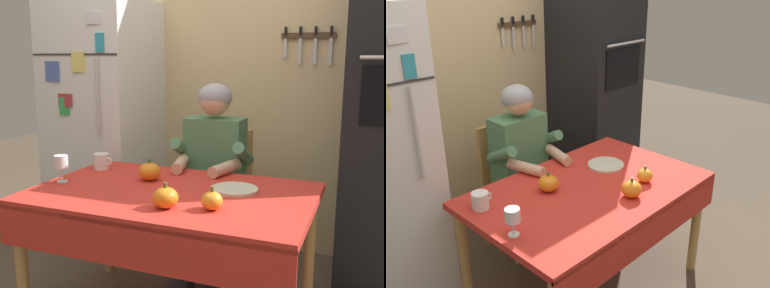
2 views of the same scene
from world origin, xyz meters
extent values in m
cube|color=#D1B784|center=(0.05, 1.35, 1.30)|extent=(3.70, 0.10, 2.60)
cube|color=#4C3823|center=(0.47, 1.29, 1.55)|extent=(0.36, 0.02, 0.04)
cube|color=silver|center=(0.32, 1.28, 1.46)|extent=(0.02, 0.01, 0.13)
cube|color=black|center=(0.32, 1.28, 1.58)|extent=(0.02, 0.01, 0.06)
cube|color=silver|center=(0.42, 1.28, 1.44)|extent=(0.02, 0.01, 0.17)
cube|color=black|center=(0.42, 1.28, 1.58)|extent=(0.02, 0.01, 0.06)
cube|color=silver|center=(0.52, 1.28, 1.44)|extent=(0.02, 0.01, 0.17)
cube|color=black|center=(0.52, 1.28, 1.58)|extent=(0.02, 0.01, 0.06)
cube|color=silver|center=(0.62, 1.28, 1.44)|extent=(0.02, 0.01, 0.18)
cube|color=black|center=(0.62, 1.28, 1.58)|extent=(0.02, 0.01, 0.06)
cube|color=white|center=(-0.95, 0.96, 0.90)|extent=(0.68, 0.68, 1.80)
cylinder|color=silver|center=(-0.76, 0.60, 1.15)|extent=(0.02, 0.02, 0.50)
cube|color=#333335|center=(-0.95, 0.62, 1.42)|extent=(0.67, 0.01, 0.01)
cube|color=teal|center=(-0.74, 0.61, 1.49)|extent=(0.06, 0.01, 0.12)
cube|color=#E5D666|center=(-0.91, 0.61, 1.37)|extent=(0.10, 0.01, 0.13)
cube|color=green|center=(-1.04, 0.61, 1.07)|extent=(0.07, 0.01, 0.12)
cube|color=silver|center=(-0.78, 0.61, 1.65)|extent=(0.11, 0.02, 0.08)
cube|color=#B73338|center=(-1.03, 0.61, 1.11)|extent=(0.12, 0.02, 0.09)
cube|color=#4C66B7|center=(-1.13, 0.61, 1.31)|extent=(0.12, 0.01, 0.14)
cylinder|color=tan|center=(-0.64, -0.29, 0.35)|extent=(0.06, 0.06, 0.70)
cylinder|color=tan|center=(-0.64, 0.49, 0.35)|extent=(0.06, 0.06, 0.70)
cylinder|color=tan|center=(0.64, 0.49, 0.35)|extent=(0.06, 0.06, 0.70)
cube|color=red|center=(0.00, 0.10, 0.72)|extent=(1.40, 0.90, 0.04)
cube|color=red|center=(0.00, -0.34, 0.62)|extent=(1.40, 0.01, 0.20)
cube|color=tan|center=(0.00, 0.79, 0.43)|extent=(0.40, 0.40, 0.04)
cube|color=tan|center=(0.00, 0.97, 0.69)|extent=(0.36, 0.04, 0.48)
cylinder|color=tan|center=(-0.17, 0.62, 0.21)|extent=(0.04, 0.04, 0.41)
cylinder|color=tan|center=(-0.17, 0.96, 0.21)|extent=(0.04, 0.04, 0.41)
cylinder|color=tan|center=(0.17, 0.62, 0.21)|extent=(0.04, 0.04, 0.41)
cylinder|color=tan|center=(0.17, 0.96, 0.21)|extent=(0.04, 0.04, 0.41)
cube|color=#38384C|center=(-0.10, 0.41, 0.04)|extent=(0.10, 0.22, 0.08)
cylinder|color=#38384C|center=(-0.10, 0.47, 0.23)|extent=(0.09, 0.09, 0.38)
cylinder|color=#38384C|center=(0.10, 0.47, 0.23)|extent=(0.09, 0.09, 0.38)
cube|color=#38384C|center=(-0.09, 0.63, 0.50)|extent=(0.12, 0.40, 0.11)
cube|color=#38384C|center=(0.09, 0.63, 0.50)|extent=(0.12, 0.40, 0.11)
cube|color=#4C7F56|center=(0.00, 0.75, 0.79)|extent=(0.36, 0.20, 0.48)
cylinder|color=#4C7F56|center=(-0.20, 0.68, 0.83)|extent=(0.07, 0.26, 0.18)
cylinder|color=#4C7F56|center=(0.20, 0.68, 0.83)|extent=(0.07, 0.26, 0.18)
cylinder|color=#D8A884|center=(-0.14, 0.51, 0.78)|extent=(0.13, 0.27, 0.07)
cylinder|color=#D8A884|center=(0.14, 0.51, 0.78)|extent=(0.13, 0.27, 0.07)
sphere|color=#D8A884|center=(0.00, 0.73, 1.14)|extent=(0.19, 0.19, 0.19)
ellipsoid|color=#99999E|center=(0.00, 0.74, 1.16)|extent=(0.21, 0.21, 0.17)
cylinder|color=white|center=(-0.58, 0.35, 0.79)|extent=(0.09, 0.09, 0.09)
torus|color=white|center=(-0.53, 0.35, 0.79)|extent=(0.05, 0.01, 0.05)
cylinder|color=white|center=(-0.62, 0.02, 0.74)|extent=(0.06, 0.06, 0.01)
cylinder|color=white|center=(-0.62, 0.02, 0.78)|extent=(0.01, 0.01, 0.07)
cylinder|color=white|center=(-0.62, 0.02, 0.85)|extent=(0.07, 0.07, 0.07)
ellipsoid|color=orange|center=(0.08, -0.15, 0.79)|extent=(0.12, 0.12, 0.09)
cylinder|color=#4C6023|center=(0.08, -0.15, 0.85)|extent=(0.02, 0.02, 0.02)
ellipsoid|color=orange|center=(-0.20, 0.23, 0.79)|extent=(0.12, 0.12, 0.10)
cylinder|color=#4C6023|center=(-0.20, 0.23, 0.85)|extent=(0.02, 0.02, 0.02)
ellipsoid|color=orange|center=(0.29, -0.10, 0.78)|extent=(0.10, 0.10, 0.08)
cylinder|color=#4C6023|center=(0.29, -0.10, 0.83)|extent=(0.02, 0.02, 0.02)
cylinder|color=beige|center=(0.29, 0.21, 0.75)|extent=(0.24, 0.24, 0.02)
camera|label=1|loc=(0.92, -1.89, 1.40)|focal=42.29mm
camera|label=2|loc=(-1.65, -1.41, 1.93)|focal=39.75mm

